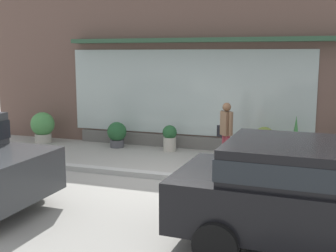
{
  "coord_description": "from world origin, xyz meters",
  "views": [
    {
      "loc": [
        3.06,
        -8.76,
        2.71
      ],
      "look_at": [
        -0.34,
        1.2,
        0.94
      ],
      "focal_mm": 45.61,
      "sensor_mm": 36.0,
      "label": 1
    }
  ],
  "objects_px": {
    "fire_hydrant": "(236,154)",
    "parked_car_black": "(320,191)",
    "potted_plant_low_front": "(43,126)",
    "potted_plant_trailing_edge": "(117,134)",
    "pedestrian_with_handbag": "(226,130)",
    "potted_plant_window_left": "(264,142)",
    "potted_plant_by_entrance": "(295,138)",
    "potted_plant_doorstep": "(170,137)"
  },
  "relations": [
    {
      "from": "potted_plant_window_left",
      "to": "potted_plant_doorstep",
      "type": "height_order",
      "value": "potted_plant_window_left"
    },
    {
      "from": "potted_plant_window_left",
      "to": "potted_plant_low_front",
      "type": "relative_size",
      "value": 0.9
    },
    {
      "from": "potted_plant_by_entrance",
      "to": "potted_plant_doorstep",
      "type": "bearing_deg",
      "value": -176.26
    },
    {
      "from": "pedestrian_with_handbag",
      "to": "potted_plant_doorstep",
      "type": "height_order",
      "value": "pedestrian_with_handbag"
    },
    {
      "from": "potted_plant_trailing_edge",
      "to": "potted_plant_low_front",
      "type": "xyz_separation_m",
      "value": [
        -2.49,
        -0.09,
        0.11
      ]
    },
    {
      "from": "potted_plant_by_entrance",
      "to": "potted_plant_low_front",
      "type": "bearing_deg",
      "value": -177.4
    },
    {
      "from": "potted_plant_trailing_edge",
      "to": "potted_plant_window_left",
      "type": "height_order",
      "value": "potted_plant_window_left"
    },
    {
      "from": "potted_plant_low_front",
      "to": "potted_plant_by_entrance",
      "type": "bearing_deg",
      "value": 2.6
    },
    {
      "from": "fire_hydrant",
      "to": "potted_plant_window_left",
      "type": "bearing_deg",
      "value": 75.6
    },
    {
      "from": "parked_car_black",
      "to": "potted_plant_doorstep",
      "type": "relative_size",
      "value": 5.7
    },
    {
      "from": "parked_car_black",
      "to": "potted_plant_low_front",
      "type": "distance_m",
      "value": 9.56
    },
    {
      "from": "fire_hydrant",
      "to": "potted_plant_by_entrance",
      "type": "bearing_deg",
      "value": 58.95
    },
    {
      "from": "fire_hydrant",
      "to": "pedestrian_with_handbag",
      "type": "height_order",
      "value": "pedestrian_with_handbag"
    },
    {
      "from": "parked_car_black",
      "to": "potted_plant_by_entrance",
      "type": "relative_size",
      "value": 3.69
    },
    {
      "from": "pedestrian_with_handbag",
      "to": "potted_plant_doorstep",
      "type": "relative_size",
      "value": 2.11
    },
    {
      "from": "parked_car_black",
      "to": "potted_plant_trailing_edge",
      "type": "height_order",
      "value": "parked_car_black"
    },
    {
      "from": "pedestrian_with_handbag",
      "to": "potted_plant_trailing_edge",
      "type": "height_order",
      "value": "pedestrian_with_handbag"
    },
    {
      "from": "fire_hydrant",
      "to": "potted_plant_low_front",
      "type": "bearing_deg",
      "value": 165.29
    },
    {
      "from": "potted_plant_doorstep",
      "to": "potted_plant_low_front",
      "type": "relative_size",
      "value": 0.78
    },
    {
      "from": "pedestrian_with_handbag",
      "to": "potted_plant_by_entrance",
      "type": "relative_size",
      "value": 1.37
    },
    {
      "from": "potted_plant_by_entrance",
      "to": "potted_plant_low_front",
      "type": "xyz_separation_m",
      "value": [
        -7.53,
        -0.34,
        -0.04
      ]
    },
    {
      "from": "pedestrian_with_handbag",
      "to": "potted_plant_window_left",
      "type": "height_order",
      "value": "pedestrian_with_handbag"
    },
    {
      "from": "potted_plant_doorstep",
      "to": "potted_plant_by_entrance",
      "type": "bearing_deg",
      "value": 3.74
    },
    {
      "from": "potted_plant_doorstep",
      "to": "pedestrian_with_handbag",
      "type": "bearing_deg",
      "value": -31.16
    },
    {
      "from": "parked_car_black",
      "to": "potted_plant_window_left",
      "type": "relative_size",
      "value": 4.97
    },
    {
      "from": "parked_car_black",
      "to": "potted_plant_by_entrance",
      "type": "height_order",
      "value": "parked_car_black"
    },
    {
      "from": "potted_plant_trailing_edge",
      "to": "parked_car_black",
      "type": "bearing_deg",
      "value": -43.06
    },
    {
      "from": "parked_car_black",
      "to": "potted_plant_trailing_edge",
      "type": "relative_size",
      "value": 5.62
    },
    {
      "from": "fire_hydrant",
      "to": "parked_car_black",
      "type": "distance_m",
      "value": 3.89
    },
    {
      "from": "parked_car_black",
      "to": "potted_plant_low_front",
      "type": "bearing_deg",
      "value": 149.56
    },
    {
      "from": "pedestrian_with_handbag",
      "to": "potted_plant_doorstep",
      "type": "distance_m",
      "value": 2.17
    },
    {
      "from": "fire_hydrant",
      "to": "potted_plant_doorstep",
      "type": "height_order",
      "value": "fire_hydrant"
    },
    {
      "from": "pedestrian_with_handbag",
      "to": "potted_plant_window_left",
      "type": "bearing_deg",
      "value": -82.03
    },
    {
      "from": "potted_plant_by_entrance",
      "to": "parked_car_black",
      "type": "bearing_deg",
      "value": -84.37
    },
    {
      "from": "potted_plant_by_entrance",
      "to": "potted_plant_trailing_edge",
      "type": "relative_size",
      "value": 1.52
    },
    {
      "from": "potted_plant_by_entrance",
      "to": "potted_plant_window_left",
      "type": "distance_m",
      "value": 0.83
    },
    {
      "from": "potted_plant_by_entrance",
      "to": "potted_plant_window_left",
      "type": "relative_size",
      "value": 1.35
    },
    {
      "from": "parked_car_black",
      "to": "potted_plant_by_entrance",
      "type": "distance_m",
      "value": 5.49
    },
    {
      "from": "potted_plant_trailing_edge",
      "to": "potted_plant_window_left",
      "type": "relative_size",
      "value": 0.88
    },
    {
      "from": "potted_plant_by_entrance",
      "to": "potted_plant_low_front",
      "type": "relative_size",
      "value": 1.21
    },
    {
      "from": "fire_hydrant",
      "to": "potted_plant_low_front",
      "type": "distance_m",
      "value": 6.54
    },
    {
      "from": "potted_plant_doorstep",
      "to": "parked_car_black",
      "type": "bearing_deg",
      "value": -53.03
    }
  ]
}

